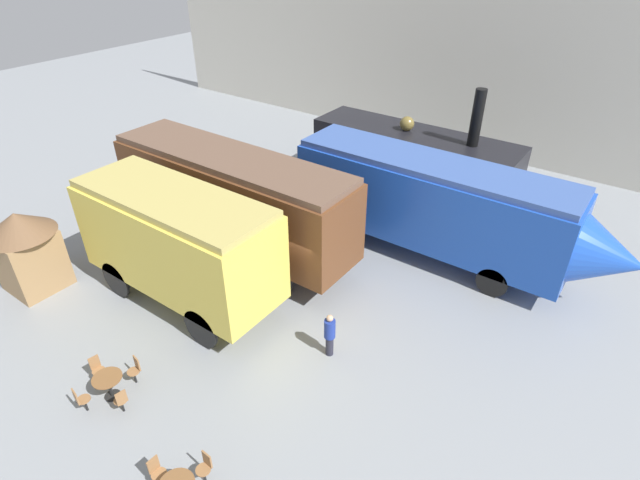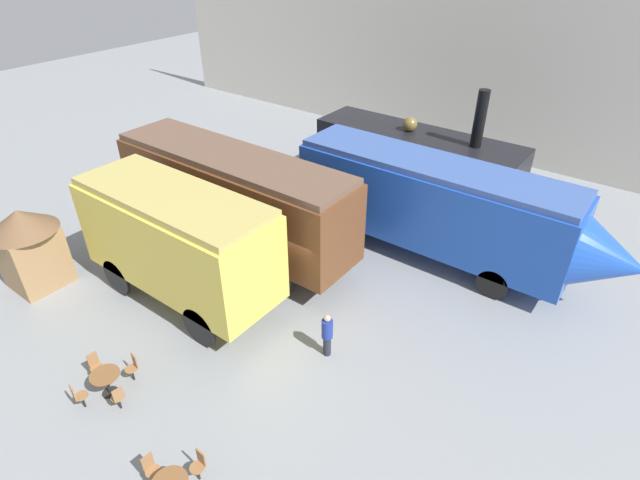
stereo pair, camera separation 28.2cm
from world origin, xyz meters
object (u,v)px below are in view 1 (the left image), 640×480
steam_locomotive (413,160)px  visitor_person (330,334)px  passenger_coach_wooden (233,195)px  passenger_coach_vintage (178,239)px  streamlined_locomotive (448,207)px  cafe_chair_0 (97,368)px  ticket_kiosk (26,247)px  cafe_table_near (108,382)px

steam_locomotive → visitor_person: size_ratio=6.12×
steam_locomotive → passenger_coach_wooden: (-3.51, -8.02, 0.52)m
passenger_coach_wooden → passenger_coach_vintage: (0.69, -3.24, -0.02)m
streamlined_locomotive → cafe_chair_0: streamlined_locomotive is taller
streamlined_locomotive → visitor_person: streamlined_locomotive is taller
visitor_person → ticket_kiosk: size_ratio=0.51×
steam_locomotive → passenger_coach_vintage: bearing=-104.1°
cafe_table_near → visitor_person: (4.00, 4.84, 0.27)m
streamlined_locomotive → cafe_table_near: bearing=-111.4°
cafe_chair_0 → cafe_table_near: bearing=-0.0°
cafe_table_near → visitor_person: visitor_person is taller
passenger_coach_wooden → visitor_person: size_ratio=6.56×
steam_locomotive → passenger_coach_vintage: (-2.82, -11.26, 0.50)m
passenger_coach_wooden → ticket_kiosk: passenger_coach_wooden is taller
cafe_chair_0 → visitor_person: size_ratio=0.57×
passenger_coach_wooden → visitor_person: bearing=-22.3°
cafe_chair_0 → visitor_person: (4.76, 4.69, 0.32)m
passenger_coach_vintage → visitor_person: 5.79m
ticket_kiosk → cafe_chair_0: bearing=-13.4°
steam_locomotive → cafe_chair_0: size_ratio=10.79×
steam_locomotive → cafe_table_near: size_ratio=11.67×
ticket_kiosk → cafe_table_near: bearing=-13.1°
ticket_kiosk → streamlined_locomotive: bearing=42.6°
passenger_coach_wooden → cafe_table_near: (2.21, -7.39, -1.91)m
cafe_chair_0 → ticket_kiosk: (-5.70, 1.36, 1.16)m
visitor_person → passenger_coach_wooden: bearing=157.7°
steam_locomotive → visitor_person: bearing=-75.7°
streamlined_locomotive → ticket_kiosk: size_ratio=4.18×
cafe_table_near → cafe_chair_0: (-0.76, 0.15, -0.05)m
cafe_chair_0 → streamlined_locomotive: bearing=75.9°
streamlined_locomotive → passenger_coach_wooden: size_ratio=1.25×
passenger_coach_wooden → streamlined_locomotive: bearing=32.1°
ticket_kiosk → passenger_coach_wooden: bearing=54.2°
passenger_coach_vintage → ticket_kiosk: passenger_coach_vintage is taller
passenger_coach_vintage → ticket_kiosk: bearing=-151.9°
visitor_person → ticket_kiosk: (-10.46, -3.34, 0.85)m
passenger_coach_wooden → cafe_chair_0: size_ratio=11.56×
cafe_chair_0 → ticket_kiosk: bearing=177.4°
passenger_coach_vintage → cafe_table_near: (1.52, -4.15, -1.89)m
steam_locomotive → cafe_table_near: 15.53m
passenger_coach_wooden → visitor_person: (6.21, -2.55, -1.65)m
passenger_coach_wooden → passenger_coach_vintage: size_ratio=1.43×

